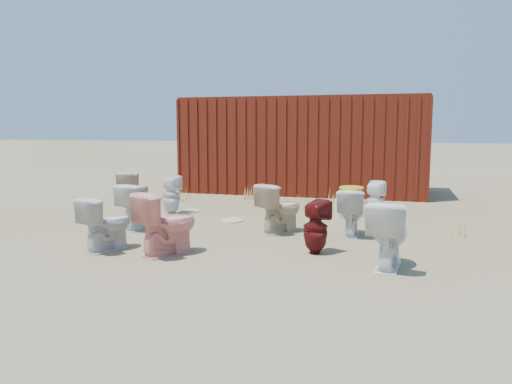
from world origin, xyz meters
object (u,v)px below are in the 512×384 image
(toilet_front_maroon, at_px, (316,227))
(toilet_back_beige_left, at_px, (135,190))
(toilet_back_beige_right, at_px, (280,208))
(toilet_back_e, at_px, (375,202))
(toilet_front_c, at_px, (107,223))
(shipping_container, at_px, (305,145))
(toilet_back_yellowlid, at_px, (351,212))
(toilet_front_a, at_px, (139,206))
(toilet_front_e, at_px, (388,234))
(toilet_back_a, at_px, (171,195))
(loose_tank, at_px, (350,208))
(toilet_front_pink, at_px, (167,223))

(toilet_front_maroon, xyz_separation_m, toilet_back_beige_left, (-4.08, 2.54, 0.04))
(toilet_back_beige_right, relative_size, toilet_back_e, 1.08)
(toilet_front_c, bearing_deg, shipping_container, -83.86)
(toilet_front_maroon, height_order, toilet_back_yellowlid, toilet_back_yellowlid)
(toilet_back_beige_left, xyz_separation_m, toilet_back_e, (4.72, -0.04, -0.03))
(toilet_back_beige_left, bearing_deg, toilet_back_e, 178.39)
(toilet_front_a, relative_size, toilet_front_e, 0.92)
(toilet_front_e, relative_size, toilet_back_beige_right, 1.04)
(toilet_back_a, relative_size, toilet_back_yellowlid, 1.02)
(toilet_front_a, height_order, toilet_front_e, toilet_front_e)
(shipping_container, relative_size, toilet_front_maroon, 8.46)
(toilet_front_a, xyz_separation_m, toilet_front_maroon, (3.04, -0.82, -0.02))
(toilet_back_beige_left, height_order, toilet_back_e, toilet_back_beige_left)
(toilet_back_beige_right, xyz_separation_m, loose_tank, (0.94, 1.66, -0.22))
(toilet_front_pink, distance_m, toilet_back_e, 3.97)
(toilet_front_a, xyz_separation_m, toilet_front_c, (0.30, -1.41, -0.01))
(toilet_front_maroon, xyz_separation_m, toilet_back_beige_right, (-0.76, 1.19, 0.04))
(toilet_front_maroon, bearing_deg, shipping_container, -50.81)
(toilet_back_beige_left, bearing_deg, toilet_back_beige_right, 156.74)
(toilet_back_yellowlid, bearing_deg, toilet_front_c, 28.90)
(toilet_back_a, distance_m, toilet_back_beige_left, 0.98)
(shipping_container, distance_m, toilet_front_pink, 7.04)
(shipping_container, relative_size, toilet_back_a, 8.10)
(loose_tank, bearing_deg, toilet_front_c, -156.45)
(toilet_front_pink, bearing_deg, toilet_front_a, -20.07)
(toilet_back_a, bearing_deg, toilet_back_e, -169.77)
(toilet_front_a, height_order, toilet_front_pink, toilet_front_pink)
(toilet_front_pink, relative_size, toilet_back_yellowlid, 1.14)
(toilet_front_pink, relative_size, toilet_back_a, 1.12)
(toilet_back_beige_right, bearing_deg, toilet_front_a, 40.17)
(toilet_back_a, bearing_deg, loose_tank, -163.40)
(toilet_front_a, bearing_deg, toilet_back_beige_left, -48.88)
(toilet_front_c, relative_size, toilet_back_e, 1.02)
(shipping_container, bearing_deg, toilet_back_a, -113.68)
(toilet_back_beige_right, xyz_separation_m, toilet_back_e, (1.40, 1.31, -0.03))
(toilet_front_a, height_order, toilet_back_beige_left, toilet_back_beige_left)
(toilet_front_pink, bearing_deg, toilet_back_yellowlid, -110.53)
(toilet_front_e, height_order, loose_tank, toilet_front_e)
(toilet_back_beige_right, relative_size, loose_tank, 1.56)
(toilet_back_beige_right, bearing_deg, shipping_container, -52.80)
(toilet_front_e, distance_m, toilet_back_yellowlid, 1.79)
(toilet_front_maroon, distance_m, toilet_front_e, 1.03)
(toilet_back_a, height_order, toilet_back_yellowlid, toilet_back_a)
(toilet_front_maroon, height_order, toilet_back_beige_right, toilet_back_beige_right)
(toilet_back_e, bearing_deg, toilet_front_a, 38.96)
(toilet_front_maroon, distance_m, toilet_back_beige_left, 4.80)
(toilet_back_yellowlid, bearing_deg, toilet_back_a, -17.90)
(toilet_front_c, xyz_separation_m, toilet_back_e, (3.39, 3.09, -0.01))
(toilet_front_e, relative_size, toilet_back_beige_left, 1.04)
(toilet_front_c, xyz_separation_m, toilet_front_maroon, (2.74, 0.59, -0.02))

